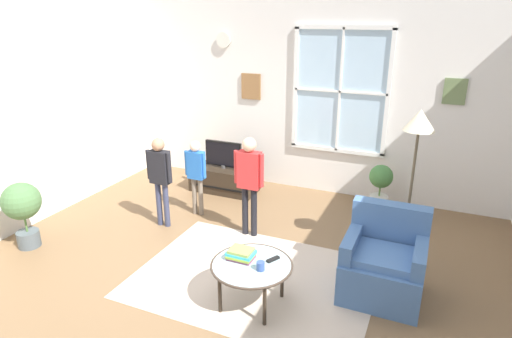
# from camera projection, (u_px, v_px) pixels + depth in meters

# --- Properties ---
(ground_plane) EXTENTS (6.47, 6.41, 0.02)m
(ground_plane) POSITION_uv_depth(u_px,v_px,m) (220.00, 286.00, 4.48)
(ground_plane) COLOR brown
(back_wall) EXTENTS (5.87, 0.17, 2.90)m
(back_wall) POSITION_uv_depth(u_px,v_px,m) (310.00, 97.00, 6.53)
(back_wall) COLOR silver
(back_wall) RESTS_ON ground_plane
(area_rug) EXTENTS (2.47, 1.81, 0.01)m
(area_rug) POSITION_uv_depth(u_px,v_px,m) (255.00, 278.00, 4.58)
(area_rug) COLOR #C6B29E
(area_rug) RESTS_ON ground_plane
(tv_stand) EXTENTS (1.03, 0.48, 0.39)m
(tv_stand) POSITION_uv_depth(u_px,v_px,m) (224.00, 179.00, 6.79)
(tv_stand) COLOR #2D2319
(tv_stand) RESTS_ON ground_plane
(television) EXTENTS (0.60, 0.08, 0.42)m
(television) POSITION_uv_depth(u_px,v_px,m) (223.00, 154.00, 6.65)
(television) COLOR #4C4C4C
(television) RESTS_ON tv_stand
(armchair) EXTENTS (0.76, 0.74, 0.87)m
(armchair) POSITION_uv_depth(u_px,v_px,m) (384.00, 264.00, 4.25)
(armchair) COLOR #476B9E
(armchair) RESTS_ON ground_plane
(coffee_table) EXTENTS (0.78, 0.78, 0.45)m
(coffee_table) POSITION_uv_depth(u_px,v_px,m) (252.00, 267.00, 4.04)
(coffee_table) COLOR #99B2B7
(coffee_table) RESTS_ON ground_plane
(book_stack) EXTENTS (0.25, 0.20, 0.10)m
(book_stack) POSITION_uv_depth(u_px,v_px,m) (241.00, 254.00, 4.10)
(book_stack) COLOR #864368
(book_stack) RESTS_ON coffee_table
(cup) EXTENTS (0.08, 0.08, 0.08)m
(cup) POSITION_uv_depth(u_px,v_px,m) (261.00, 266.00, 3.92)
(cup) COLOR #334C8C
(cup) RESTS_ON coffee_table
(remote_near_books) EXTENTS (0.10, 0.14, 0.02)m
(remote_near_books) POSITION_uv_depth(u_px,v_px,m) (273.00, 259.00, 4.09)
(remote_near_books) COLOR black
(remote_near_books) RESTS_ON coffee_table
(person_red_shirt) EXTENTS (0.39, 0.17, 1.28)m
(person_red_shirt) POSITION_uv_depth(u_px,v_px,m) (249.00, 176.00, 5.23)
(person_red_shirt) COLOR black
(person_red_shirt) RESTS_ON ground_plane
(person_black_shirt) EXTENTS (0.36, 0.16, 1.20)m
(person_black_shirt) POSITION_uv_depth(u_px,v_px,m) (160.00, 172.00, 5.49)
(person_black_shirt) COLOR #333851
(person_black_shirt) RESTS_ON ground_plane
(person_blue_shirt) EXTENTS (0.32, 0.15, 1.06)m
(person_blue_shirt) POSITION_uv_depth(u_px,v_px,m) (196.00, 169.00, 5.83)
(person_blue_shirt) COLOR #726656
(person_blue_shirt) RESTS_ON ground_plane
(potted_plant_by_window) EXTENTS (0.33, 0.33, 0.67)m
(potted_plant_by_window) POSITION_uv_depth(u_px,v_px,m) (380.00, 184.00, 6.06)
(potted_plant_by_window) COLOR silver
(potted_plant_by_window) RESTS_ON ground_plane
(potted_plant_corner) EXTENTS (0.44, 0.44, 0.81)m
(potted_plant_corner) POSITION_uv_depth(u_px,v_px,m) (22.00, 206.00, 5.04)
(potted_plant_corner) COLOR #4C565B
(potted_plant_corner) RESTS_ON ground_plane
(floor_lamp) EXTENTS (0.32, 0.32, 1.76)m
(floor_lamp) POSITION_uv_depth(u_px,v_px,m) (418.00, 137.00, 4.38)
(floor_lamp) COLOR black
(floor_lamp) RESTS_ON ground_plane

